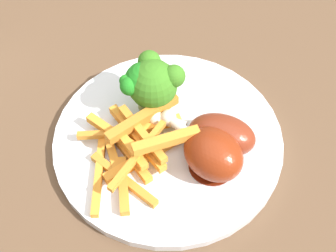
# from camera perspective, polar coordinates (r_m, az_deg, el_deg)

# --- Properties ---
(dining_table) EXTENTS (1.26, 0.65, 0.74)m
(dining_table) POSITION_cam_1_polar(r_m,az_deg,el_deg) (0.67, -3.42, -2.42)
(dining_table) COLOR brown
(dining_table) RESTS_ON ground_plane
(dinner_plate) EXTENTS (0.28, 0.28, 0.01)m
(dinner_plate) POSITION_cam_1_polar(r_m,az_deg,el_deg) (0.52, -0.00, -1.68)
(dinner_plate) COLOR silver
(dinner_plate) RESTS_ON dining_table
(broccoli_floret_front) EXTENTS (0.06, 0.05, 0.07)m
(broccoli_floret_front) POSITION_cam_1_polar(r_m,az_deg,el_deg) (0.51, -3.21, 5.73)
(broccoli_floret_front) COLOR #8FA353
(broccoli_floret_front) RESTS_ON dinner_plate
(broccoli_floret_middle) EXTENTS (0.07, 0.07, 0.07)m
(broccoli_floret_middle) POSITION_cam_1_polar(r_m,az_deg,el_deg) (0.51, -1.87, 6.01)
(broccoli_floret_middle) COLOR #7FB257
(broccoli_floret_middle) RESTS_ON dinner_plate
(carrot_fries_pile) EXTENTS (0.14, 0.17, 0.05)m
(carrot_fries_pile) POSITION_cam_1_polar(r_m,az_deg,el_deg) (0.49, -4.53, -2.86)
(carrot_fries_pile) COLOR orange
(carrot_fries_pile) RESTS_ON dinner_plate
(chicken_drumstick_near) EXTENTS (0.13, 0.05, 0.04)m
(chicken_drumstick_near) POSITION_cam_1_polar(r_m,az_deg,el_deg) (0.50, 6.65, -1.02)
(chicken_drumstick_near) COLOR #541A0E
(chicken_drumstick_near) RESTS_ON dinner_plate
(chicken_drumstick_far) EXTENTS (0.12, 0.09, 0.05)m
(chicken_drumstick_far) POSITION_cam_1_polar(r_m,az_deg,el_deg) (0.48, 5.76, -3.52)
(chicken_drumstick_far) COLOR #5A1809
(chicken_drumstick_far) RESTS_ON dinner_plate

